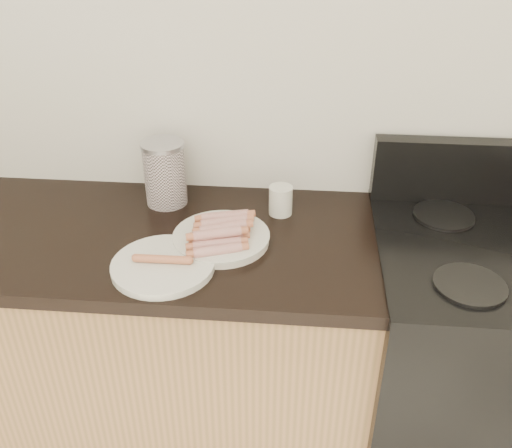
# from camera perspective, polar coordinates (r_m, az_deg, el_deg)

# --- Properties ---
(wall_back) EXTENTS (4.00, 0.04, 2.60)m
(wall_back) POSITION_cam_1_polar(r_m,az_deg,el_deg) (1.74, -1.06, 15.37)
(wall_back) COLOR silver
(wall_back) RESTS_ON ground
(cabinet_base) EXTENTS (2.20, 0.59, 0.86)m
(cabinet_base) POSITION_cam_1_polar(r_m,az_deg,el_deg) (2.11, -21.41, -11.15)
(cabinet_base) COLOR #976941
(cabinet_base) RESTS_ON floor
(counter_slab) EXTENTS (2.20, 0.62, 0.04)m
(counter_slab) POSITION_cam_1_polar(r_m,az_deg,el_deg) (1.85, -24.08, -0.78)
(counter_slab) COLOR black
(counter_slab) RESTS_ON cabinet_base
(stove) EXTENTS (0.76, 0.65, 0.91)m
(stove) POSITION_cam_1_polar(r_m,az_deg,el_deg) (1.98, 21.83, -13.48)
(stove) COLOR black
(stove) RESTS_ON floor
(stove_panel) EXTENTS (0.76, 0.06, 0.20)m
(stove_panel) POSITION_cam_1_polar(r_m,az_deg,el_deg) (1.90, 23.09, 4.78)
(stove_panel) COLOR black
(stove_panel) RESTS_ON stove
(burner_near_left) EXTENTS (0.18, 0.18, 0.01)m
(burner_near_left) POSITION_cam_1_polar(r_m,az_deg,el_deg) (1.52, 20.60, -5.73)
(burner_near_left) COLOR black
(burner_near_left) RESTS_ON stove
(burner_far_left) EXTENTS (0.18, 0.18, 0.01)m
(burner_far_left) POSITION_cam_1_polar(r_m,az_deg,el_deg) (1.80, 18.26, 0.83)
(burner_far_left) COLOR black
(burner_far_left) RESTS_ON stove
(main_plate) EXTENTS (0.30, 0.30, 0.02)m
(main_plate) POSITION_cam_1_polar(r_m,az_deg,el_deg) (1.61, -3.48, -1.50)
(main_plate) COLOR white
(main_plate) RESTS_ON counter_slab
(side_plate) EXTENTS (0.31, 0.31, 0.02)m
(side_plate) POSITION_cam_1_polar(r_m,az_deg,el_deg) (1.52, -9.28, -4.13)
(side_plate) COLOR white
(side_plate) RESTS_ON counter_slab
(hotdog_pile) EXTENTS (0.13, 0.24, 0.05)m
(hotdog_pile) POSITION_cam_1_polar(r_m,az_deg,el_deg) (1.59, -3.52, -0.55)
(hotdog_pile) COLOR maroon
(hotdog_pile) RESTS_ON main_plate
(plain_sausages) EXTENTS (0.14, 0.02, 0.02)m
(plain_sausages) POSITION_cam_1_polar(r_m,az_deg,el_deg) (1.51, -9.35, -3.49)
(plain_sausages) COLOR #BD7F4F
(plain_sausages) RESTS_ON side_plate
(canister) EXTENTS (0.13, 0.13, 0.20)m
(canister) POSITION_cam_1_polar(r_m,az_deg,el_deg) (1.78, -9.10, 5.06)
(canister) COLOR white
(canister) RESTS_ON counter_slab
(mug) EXTENTS (0.09, 0.09, 0.09)m
(mug) POSITION_cam_1_polar(r_m,az_deg,el_deg) (1.73, 2.48, 2.39)
(mug) COLOR silver
(mug) RESTS_ON counter_slab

